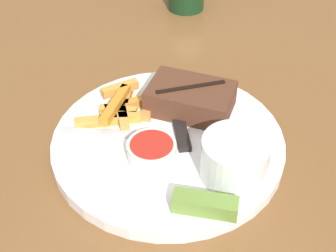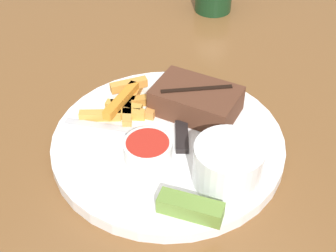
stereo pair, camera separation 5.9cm
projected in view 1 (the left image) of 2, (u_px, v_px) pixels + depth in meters
The scene contains 9 objects.
dining_table at pixel (168, 187), 0.67m from camera, with size 1.26×1.10×0.75m.
dinner_plate at pixel (168, 143), 0.61m from camera, with size 0.30×0.30×0.02m.
steak_portion at pixel (193, 99), 0.63m from camera, with size 0.12×0.09×0.04m.
fries_pile at pixel (121, 106), 0.64m from camera, with size 0.09×0.11×0.02m.
coleslaw_cup at pixel (235, 157), 0.53m from camera, with size 0.08×0.08×0.05m.
dipping_sauce_cup at pixel (153, 151), 0.56m from camera, with size 0.06×0.06×0.02m.
pickle_spear at pixel (205, 205), 0.51m from camera, with size 0.07×0.04×0.02m.
fork_utensil at pixel (107, 133), 0.61m from camera, with size 0.13×0.06×0.00m.
knife_utensil at pixel (178, 117), 0.63m from camera, with size 0.11×0.14×0.01m.
Camera 1 is at (0.20, -0.39, 1.18)m, focal length 50.00 mm.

